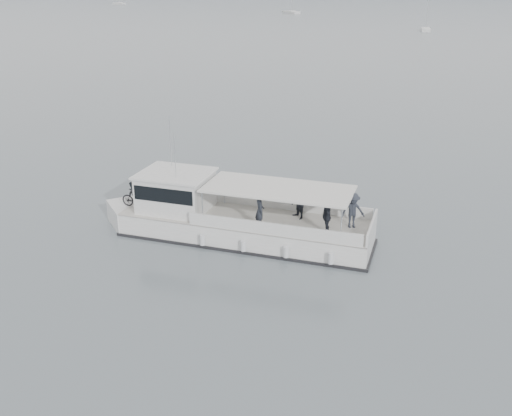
# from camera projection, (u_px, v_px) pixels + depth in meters

# --- Properties ---
(ground) EXTENTS (1400.00, 1400.00, 0.00)m
(ground) POSITION_uv_depth(u_px,v_px,m) (240.00, 216.00, 29.15)
(ground) COLOR #545D63
(ground) RESTS_ON ground
(tour_boat) EXTENTS (13.27, 3.71, 5.54)m
(tour_boat) POSITION_uv_depth(u_px,v_px,m) (222.00, 218.00, 26.56)
(tour_boat) COLOR white
(tour_boat) RESTS_ON ground
(moored_fleet) EXTENTS (429.22, 305.26, 10.30)m
(moored_fleet) POSITION_uv_depth(u_px,v_px,m) (320.00, 9.00, 219.38)
(moored_fleet) COLOR white
(moored_fleet) RESTS_ON ground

